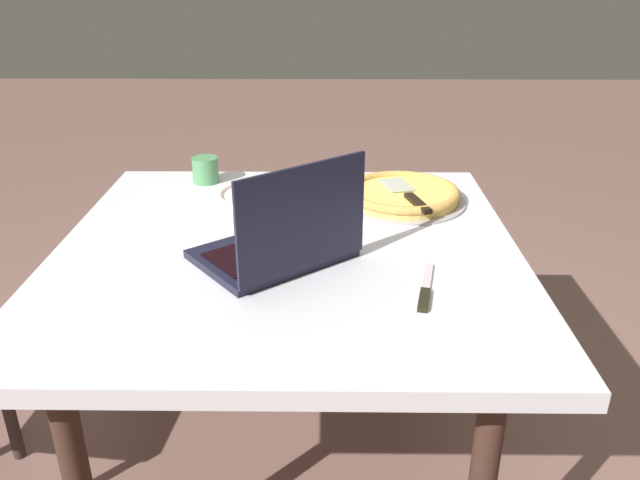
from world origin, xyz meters
TOP-DOWN VIEW (x-y plane):
  - ground_plane at (0.00, 0.00)m, footprint 12.00×12.00m
  - dining_table at (0.00, 0.00)m, footprint 1.09×1.10m
  - laptop at (0.01, 0.09)m, footprint 0.41×0.40m
  - pizza_plate at (0.09, -0.30)m, footprint 0.26×0.26m
  - pizza_tray at (-0.30, -0.29)m, footprint 0.35×0.35m
  - table_knife at (-0.30, 0.23)m, footprint 0.06×0.21m
  - drink_cup at (0.27, -0.45)m, footprint 0.08×0.08m

SIDE VIEW (x-z plane):
  - ground_plane at x=0.00m, z-range 0.00..0.00m
  - dining_table at x=0.00m, z-range 0.28..0.98m
  - table_knife at x=-0.30m, z-range 0.70..0.71m
  - pizza_plate at x=0.09m, z-range 0.70..0.73m
  - pizza_tray at x=-0.30m, z-range 0.70..0.75m
  - drink_cup at x=0.27m, z-range 0.70..0.78m
  - laptop at x=0.01m, z-range 0.63..0.88m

